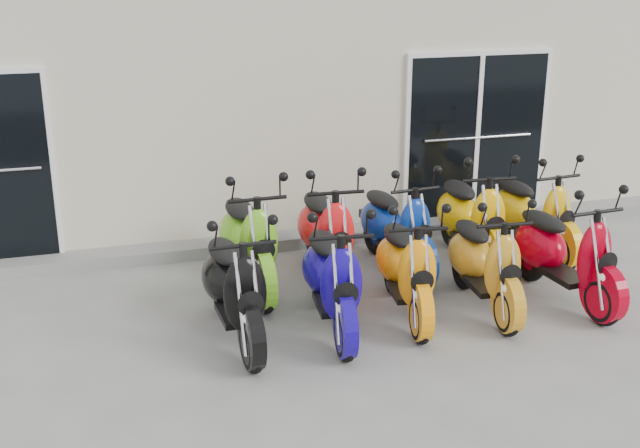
# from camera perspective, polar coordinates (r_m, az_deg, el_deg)

# --- Properties ---
(ground) EXTENTS (80.00, 80.00, 0.00)m
(ground) POSITION_cam_1_polar(r_m,az_deg,el_deg) (8.27, 1.19, -6.22)
(ground) COLOR gray
(ground) RESTS_ON ground
(building) EXTENTS (14.00, 6.00, 3.20)m
(building) POSITION_cam_1_polar(r_m,az_deg,el_deg) (12.69, -5.99, 10.10)
(building) COLOR beige
(building) RESTS_ON ground
(front_step) EXTENTS (14.00, 0.40, 0.15)m
(front_step) POSITION_cam_1_polar(r_m,az_deg,el_deg) (10.04, -2.30, -1.14)
(front_step) COLOR gray
(front_step) RESTS_ON ground
(door_left) EXTENTS (1.07, 0.08, 2.22)m
(door_left) POSITION_cam_1_polar(r_m,az_deg,el_deg) (9.62, -21.49, 4.03)
(door_left) COLOR black
(door_left) RESTS_ON front_step
(door_right) EXTENTS (2.02, 0.08, 2.22)m
(door_right) POSITION_cam_1_polar(r_m,az_deg,el_deg) (10.75, 11.06, 6.44)
(door_right) COLOR black
(door_right) RESTS_ON front_step
(scooter_front_black) EXTENTS (0.75, 1.88, 1.37)m
(scooter_front_black) POSITION_cam_1_polar(r_m,az_deg,el_deg) (7.45, -6.16, -3.49)
(scooter_front_black) COLOR black
(scooter_front_black) RESTS_ON ground
(scooter_front_blue) EXTENTS (0.87, 1.91, 1.36)m
(scooter_front_blue) POSITION_cam_1_polar(r_m,az_deg,el_deg) (7.62, 0.86, -2.89)
(scooter_front_blue) COLOR #16068E
(scooter_front_blue) RESTS_ON ground
(scooter_front_orange_a) EXTENTS (0.91, 1.85, 1.31)m
(scooter_front_orange_a) POSITION_cam_1_polar(r_m,az_deg,el_deg) (7.97, 6.17, -2.19)
(scooter_front_orange_a) COLOR orange
(scooter_front_orange_a) RESTS_ON ground
(scooter_front_orange_b) EXTENTS (0.79, 1.81, 1.30)m
(scooter_front_orange_b) POSITION_cam_1_polar(r_m,az_deg,el_deg) (8.24, 11.70, -1.82)
(scooter_front_orange_b) COLOR orange
(scooter_front_orange_b) RESTS_ON ground
(scooter_front_red) EXTENTS (0.82, 1.90, 1.36)m
(scooter_front_red) POSITION_cam_1_polar(r_m,az_deg,el_deg) (8.65, 17.11, -1.05)
(scooter_front_red) COLOR #AE0014
(scooter_front_red) RESTS_ON ground
(scooter_back_green) EXTENTS (0.75, 1.94, 1.42)m
(scooter_back_green) POSITION_cam_1_polar(r_m,az_deg,el_deg) (8.59, -5.12, -0.21)
(scooter_back_green) COLOR #6AC11E
(scooter_back_green) RESTS_ON ground
(scooter_back_red) EXTENTS (0.82, 1.95, 1.41)m
(scooter_back_red) POSITION_cam_1_polar(r_m,az_deg,el_deg) (8.80, 0.43, 0.30)
(scooter_back_red) COLOR red
(scooter_back_red) RESTS_ON ground
(scooter_back_blue) EXTENTS (0.81, 1.85, 1.33)m
(scooter_back_blue) POSITION_cam_1_polar(r_m,az_deg,el_deg) (9.14, 5.49, 0.64)
(scooter_back_blue) COLOR #0A2D93
(scooter_back_blue) RESTS_ON ground
(scooter_back_yellow) EXTENTS (0.85, 1.97, 1.42)m
(scooter_back_yellow) POSITION_cam_1_polar(r_m,az_deg,el_deg) (9.44, 10.76, 1.27)
(scooter_back_yellow) COLOR #FFB905
(scooter_back_yellow) RESTS_ON ground
(scooter_back_extra) EXTENTS (0.81, 1.85, 1.33)m
(scooter_back_extra) POSITION_cam_1_polar(r_m,az_deg,el_deg) (9.91, 14.98, 1.52)
(scooter_back_extra) COLOR yellow
(scooter_back_extra) RESTS_ON ground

